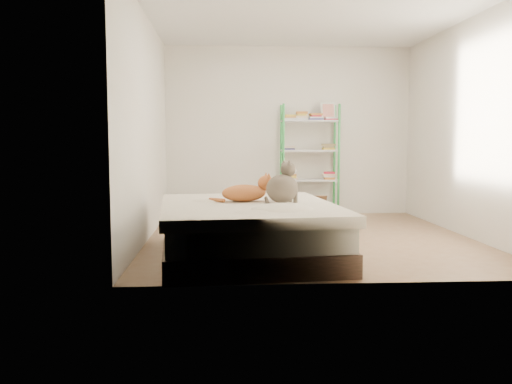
{
  "coord_description": "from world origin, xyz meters",
  "views": [
    {
      "loc": [
        -1.02,
        -6.35,
        1.15
      ],
      "look_at": [
        -0.68,
        -0.75,
        0.62
      ],
      "focal_mm": 38.0,
      "sensor_mm": 36.0,
      "label": 1
    }
  ],
  "objects": [
    {
      "name": "orange_cat",
      "position": [
        -0.81,
        -0.87,
        0.64
      ],
      "size": [
        0.6,
        0.41,
        0.22
      ],
      "primitive_type": null,
      "rotation": [
        0.0,
        0.0,
        0.24
      ],
      "color": "orange",
      "rests_on": "bed"
    },
    {
      "name": "room",
      "position": [
        0.0,
        0.0,
        1.3
      ],
      "size": [
        3.81,
        4.21,
        2.61
      ],
      "color": "#94785D",
      "rests_on": "ground"
    },
    {
      "name": "bed",
      "position": [
        -0.78,
        -1.05,
        0.27
      ],
      "size": [
        1.86,
        2.24,
        0.53
      ],
      "rotation": [
        0.0,
        0.0,
        0.09
      ],
      "color": "brown",
      "rests_on": "ground"
    },
    {
      "name": "shelf_unit",
      "position": [
        0.31,
        1.88,
        0.92
      ],
      "size": [
        0.88,
        0.36,
        1.74
      ],
      "color": "green",
      "rests_on": "ground"
    },
    {
      "name": "cardboard_box",
      "position": [
        0.18,
        1.26,
        0.18
      ],
      "size": [
        0.53,
        0.51,
        0.4
      ],
      "rotation": [
        0.0,
        0.0,
        -0.09
      ],
      "color": "brown",
      "rests_on": "ground"
    },
    {
      "name": "grey_cat",
      "position": [
        -0.44,
        -1.02,
        0.74
      ],
      "size": [
        0.47,
        0.44,
        0.41
      ],
      "primitive_type": null,
      "rotation": [
        0.0,
        0.0,
        2.08
      ],
      "color": "brown",
      "rests_on": "bed"
    },
    {
      "name": "white_bin",
      "position": [
        -1.58,
        1.65,
        0.18
      ],
      "size": [
        0.35,
        0.32,
        0.35
      ],
      "rotation": [
        0.0,
        0.0,
        -0.18
      ],
      "color": "white",
      "rests_on": "ground"
    }
  ]
}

